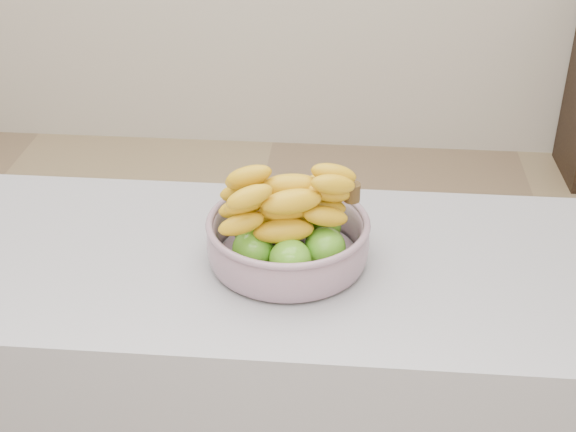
% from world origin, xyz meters
% --- Properties ---
extents(ground, '(4.00, 4.00, 0.00)m').
position_xyz_m(ground, '(0.00, 0.00, 0.00)').
color(ground, '#96805C').
rests_on(ground, ground).
extents(counter, '(2.00, 0.60, 0.90)m').
position_xyz_m(counter, '(0.00, -0.40, 0.45)').
color(counter, gray).
rests_on(counter, ground).
extents(fruit_bowl, '(0.32, 0.32, 0.19)m').
position_xyz_m(fruit_bowl, '(0.29, -0.41, 0.96)').
color(fruit_bowl, '#8F9FAB').
rests_on(fruit_bowl, counter).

